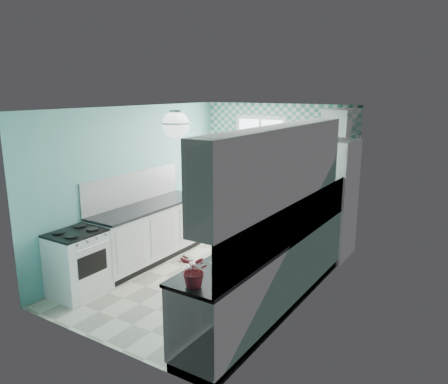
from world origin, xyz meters
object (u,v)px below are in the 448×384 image
Objects in this scene: fruit_bowl at (225,265)px; potted_plant at (195,270)px; microwave at (330,130)px; stove at (78,262)px; sink at (302,220)px; ceiling_light at (176,124)px; fridge at (326,198)px.

potted_plant reaches higher than fruit_bowl.
microwave is at bearing 91.34° from potted_plant.
sink is at bearing 41.00° from stove.
fridge is at bearing 66.72° from ceiling_light.
sink is at bearing 89.91° from potted_plant.
potted_plant is at bearing -12.35° from stove.
microwave reaches higher than potted_plant.
fridge is 1.14m from microwave.
ceiling_light is 2.32m from stove.
fridge reaches higher than fruit_bowl.
potted_plant is (0.09, -3.85, 0.13)m from fridge.
potted_plant reaches higher than stove.
ceiling_light is 3.11m from fridge.
ceiling_light is 2.26m from sink.
fruit_bowl is at bearing -31.84° from ceiling_light.
ceiling_light reaches higher than fruit_bowl.
stove is at bearing 178.72° from fruit_bowl.
fridge reaches higher than sink.
sink is (0.09, -1.26, -0.05)m from fridge.
microwave is at bearing 97.63° from sink.
fridge is at bearing 91.34° from potted_plant.
ceiling_light is 0.60× the size of microwave.
ceiling_light reaches higher than potted_plant.
ceiling_light is at bearing 68.50° from microwave.
stove is at bearing -136.77° from sink.
microwave is (2.31, 3.27, 1.66)m from stove.
fridge reaches higher than potted_plant.
ceiling_light is 2.82m from microwave.
ceiling_light reaches higher than fridge.
fruit_bowl is 0.75× the size of potted_plant.
fruit_bowl reaches higher than stove.
fridge is 1.27m from sink.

